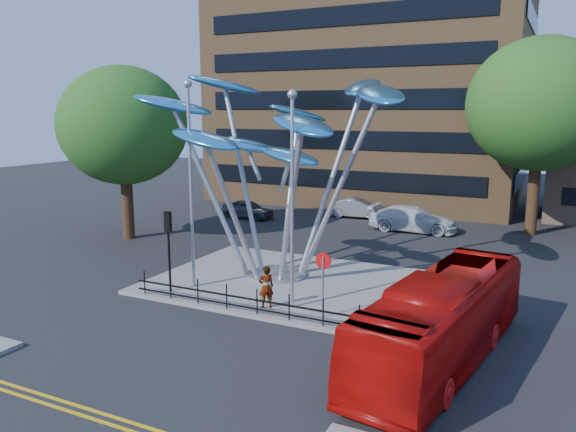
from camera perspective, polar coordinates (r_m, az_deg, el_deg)
The scene contains 18 objects.
ground at distance 20.01m, azimuth -4.75°, elevation -11.99°, with size 120.00×120.00×0.00m, color black.
traffic_island at distance 25.39m, azimuth 0.31°, elevation -6.79°, with size 12.00×9.00×0.15m, color slate.
double_yellow_near at distance 15.71m, azimuth -16.75°, elevation -19.13°, with size 40.00×0.12×0.01m, color gold.
double_yellow_far at distance 15.53m, azimuth -17.55°, elevation -19.56°, with size 40.00×0.12×0.01m, color gold.
brick_tower at distance 50.78m, azimuth 8.57°, elevation 18.83°, with size 25.00×15.00×30.00m, color brown.
tree_right at distance 37.81m, azimuth 24.26°, elevation 10.27°, with size 8.80×8.80×12.11m.
tree_left at distance 34.96m, azimuth -16.39°, elevation 8.77°, with size 7.60×7.60×10.32m.
leaf_sculpture at distance 25.32m, azimuth -1.19°, elevation 8.81°, with size 12.72×9.54×9.51m.
street_lamp_left at distance 23.99m, azimuth -9.89°, elevation 4.92°, with size 0.36×0.36×8.80m.
street_lamp_right at distance 21.02m, azimuth 0.42°, elevation 3.57°, with size 0.36×0.36×8.30m.
traffic_light_island at distance 23.93m, azimuth -12.06°, elevation -1.82°, with size 0.28×0.18×3.42m.
no_entry_sign_island at distance 20.66m, azimuth 3.59°, elevation -5.88°, with size 0.60×0.10×2.45m.
pedestrian_railing_front at distance 21.65m, azimuth -4.73°, elevation -8.63°, with size 10.00×0.06×1.00m.
red_bus at distance 18.10m, azimuth 15.45°, elevation -10.13°, with size 2.33×9.94×2.77m, color #B10B08.
pedestrian at distance 21.87m, azimuth -2.24°, elevation -7.21°, with size 0.61×0.40×1.66m, color gray.
parked_car_left at distance 40.65m, azimuth -4.11°, elevation 0.69°, with size 1.57×3.91×1.33m, color #3C3D43.
parked_car_mid at distance 41.06m, azimuth 7.11°, elevation 0.77°, with size 1.47×4.20×1.39m, color #9B9EA2.
parked_car_right at distance 37.06m, azimuth 12.59°, elevation -0.29°, with size 2.27×5.59×1.62m, color silver.
Camera 1 is at (9.60, -15.78, 7.70)m, focal length 35.00 mm.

